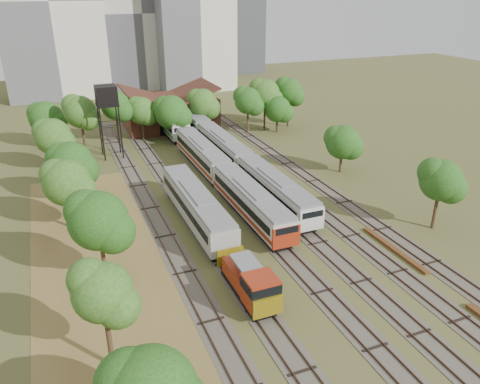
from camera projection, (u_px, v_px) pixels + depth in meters
name	position (u px, v px, depth m)	size (l,w,h in m)	color
ground	(364.00, 308.00, 37.86)	(240.00, 240.00, 0.00)	#475123
dry_grass_patch	(123.00, 304.00, 38.36)	(14.00, 60.00, 0.04)	brown
tracks	(239.00, 193.00, 58.75)	(24.60, 80.00, 0.19)	#4C473D
railcar_red_set	(224.00, 175.00, 59.24)	(2.93, 34.57, 3.62)	black
railcar_green_set	(223.00, 147.00, 69.78)	(2.90, 52.07, 3.59)	black
railcar_rear	(169.00, 122.00, 82.27)	(3.01, 16.08, 3.72)	black
shunter_locomotive	(251.00, 284.00, 38.26)	(2.54, 8.10, 3.33)	black
old_grey_coach	(197.00, 206.00, 50.61)	(3.03, 18.00, 3.75)	black
water_tower	(106.00, 97.00, 67.74)	(3.12, 3.12, 10.80)	black
rail_pile_far	(394.00, 249.00, 46.04)	(0.57, 9.17, 0.30)	brown
maintenance_shed	(169.00, 111.00, 85.37)	(16.45, 11.55, 7.58)	#3A1915
tree_band_left	(72.00, 180.00, 49.46)	(8.65, 65.49, 8.51)	#382616
tree_band_far	(195.00, 104.00, 78.46)	(41.03, 9.24, 9.00)	#382616
tree_band_right	(336.00, 136.00, 65.46)	(5.16, 43.24, 7.76)	#382616
tower_left	(47.00, 0.00, 103.45)	(22.00, 16.00, 42.00)	beige
tower_centre	(135.00, 12.00, 115.85)	(20.00, 18.00, 36.00)	#BAB5A9
tower_far_right	(239.00, 23.00, 137.05)	(12.00, 12.00, 28.00)	#3D4144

